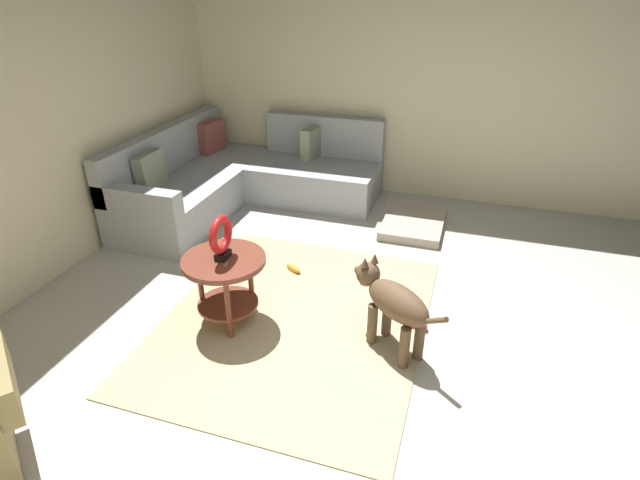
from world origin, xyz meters
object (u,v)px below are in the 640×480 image
(side_table, at_px, (225,273))
(torus_sculpture, at_px, (221,237))
(sectional_couch, at_px, (241,180))
(dog, at_px, (393,303))
(dog_bed_mat, at_px, (413,224))
(dog_toy_bone, at_px, (293,268))
(dog_toy_ball, at_px, (365,277))
(dog_toy_rope, at_px, (417,326))

(side_table, distance_m, torus_sculpture, 0.29)
(sectional_couch, xyz_separation_m, dog, (-1.93, -2.05, 0.09))
(sectional_couch, bearing_deg, side_table, -157.19)
(side_table, bearing_deg, torus_sculpture, -89.55)
(side_table, height_order, dog_bed_mat, side_table)
(side_table, relative_size, dog_bed_mat, 0.75)
(torus_sculpture, bearing_deg, dog_bed_mat, -28.92)
(dog_toy_bone, bearing_deg, side_table, 164.87)
(side_table, xyz_separation_m, dog_toy_ball, (0.81, -0.86, -0.36))
(dog_toy_ball, bearing_deg, dog_toy_bone, 90.84)
(dog_toy_bone, bearing_deg, dog_toy_ball, -89.16)
(dog, relative_size, dog_toy_ball, 6.79)
(torus_sculpture, xyz_separation_m, dog_toy_ball, (0.81, -0.86, -0.66))
(side_table, xyz_separation_m, dog, (0.06, -1.21, -0.04))
(torus_sculpture, distance_m, dog_toy_rope, 1.56)
(dog_bed_mat, xyz_separation_m, dog, (-1.92, -0.12, 0.33))
(dog_toy_rope, bearing_deg, side_table, 103.35)
(side_table, distance_m, dog_toy_bone, 0.92)
(sectional_couch, xyz_separation_m, torus_sculpture, (-2.00, -0.84, 0.42))
(torus_sculpture, relative_size, dog, 0.45)
(sectional_couch, distance_m, dog_bed_mat, 1.95)
(dog_toy_ball, xyz_separation_m, dog_toy_rope, (-0.49, -0.51, -0.03))
(sectional_couch, xyz_separation_m, dog_toy_rope, (-1.67, -2.21, -0.27))
(sectional_couch, relative_size, torus_sculpture, 6.90)
(dog_bed_mat, height_order, dog, dog)
(dog_toy_ball, distance_m, dog_toy_bone, 0.64)
(dog_toy_bone, bearing_deg, torus_sculpture, 164.87)
(sectional_couch, bearing_deg, dog_toy_ball, -124.86)
(sectional_couch, distance_m, dog_toy_rope, 2.78)
(dog_bed_mat, distance_m, dog_toy_bone, 1.47)
(dog_bed_mat, distance_m, dog_toy_rope, 1.68)
(side_table, bearing_deg, dog, -87.08)
(sectional_couch, bearing_deg, dog_toy_rope, -127.13)
(side_table, bearing_deg, dog_toy_bone, -15.13)
(side_table, bearing_deg, dog_bed_mat, -28.92)
(sectional_couch, relative_size, side_table, 3.75)
(torus_sculpture, distance_m, dog, 1.26)
(torus_sculpture, height_order, dog_bed_mat, torus_sculpture)
(sectional_couch, distance_m, dog_toy_bone, 1.61)
(torus_sculpture, bearing_deg, dog, -87.08)
(dog, relative_size, dog_toy_rope, 4.84)
(sectional_couch, xyz_separation_m, dog_toy_bone, (-1.19, -1.06, -0.26))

